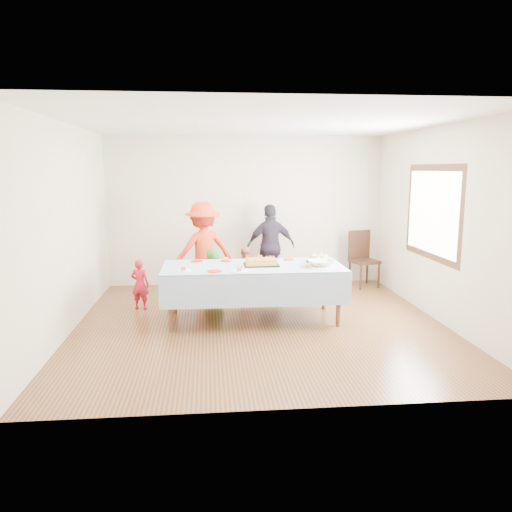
% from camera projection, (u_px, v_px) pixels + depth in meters
% --- Properties ---
extents(ground, '(5.00, 5.00, 0.00)m').
position_uv_depth(ground, '(260.00, 324.00, 6.89)').
color(ground, '#442C13').
rests_on(ground, ground).
extents(room_walls, '(5.04, 5.04, 2.72)m').
position_uv_depth(room_walls, '(264.00, 195.00, 6.59)').
color(room_walls, beige).
rests_on(room_walls, ground).
extents(party_table, '(2.50, 1.10, 0.78)m').
position_uv_depth(party_table, '(253.00, 269.00, 6.95)').
color(party_table, brown).
rests_on(party_table, ground).
extents(birthday_cake, '(0.48, 0.37, 0.09)m').
position_uv_depth(birthday_cake, '(261.00, 262.00, 6.97)').
color(birthday_cake, black).
rests_on(birthday_cake, party_table).
extents(rolls_tray, '(0.36, 0.36, 0.11)m').
position_uv_depth(rolls_tray, '(319.00, 259.00, 7.22)').
color(rolls_tray, black).
rests_on(rolls_tray, party_table).
extents(punch_bowl, '(0.36, 0.36, 0.09)m').
position_uv_depth(punch_bowl, '(321.00, 263.00, 6.87)').
color(punch_bowl, silver).
rests_on(punch_bowl, party_table).
extents(party_hat, '(0.09, 0.09, 0.15)m').
position_uv_depth(party_hat, '(321.00, 253.00, 7.48)').
color(party_hat, silver).
rests_on(party_hat, party_table).
extents(fork_pile, '(0.24, 0.18, 0.07)m').
position_uv_depth(fork_pile, '(307.00, 265.00, 6.80)').
color(fork_pile, white).
rests_on(fork_pile, party_table).
extents(plate_red_far_a, '(0.17, 0.17, 0.01)m').
position_uv_depth(plate_red_far_a, '(197.00, 261.00, 7.23)').
color(plate_red_far_a, red).
rests_on(plate_red_far_a, party_table).
extents(plate_red_far_b, '(0.17, 0.17, 0.01)m').
position_uv_depth(plate_red_far_b, '(226.00, 261.00, 7.26)').
color(plate_red_far_b, red).
rests_on(plate_red_far_b, party_table).
extents(plate_red_far_c, '(0.19, 0.19, 0.01)m').
position_uv_depth(plate_red_far_c, '(260.00, 259.00, 7.38)').
color(plate_red_far_c, red).
rests_on(plate_red_far_c, party_table).
extents(plate_red_far_d, '(0.16, 0.16, 0.01)m').
position_uv_depth(plate_red_far_d, '(289.00, 259.00, 7.38)').
color(plate_red_far_d, red).
rests_on(plate_red_far_d, party_table).
extents(plate_red_near, '(0.19, 0.19, 0.01)m').
position_uv_depth(plate_red_near, '(215.00, 271.00, 6.52)').
color(plate_red_near, red).
rests_on(plate_red_near, party_table).
extents(plate_white_left, '(0.20, 0.20, 0.01)m').
position_uv_depth(plate_white_left, '(183.00, 271.00, 6.57)').
color(plate_white_left, white).
rests_on(plate_white_left, party_table).
extents(plate_white_mid, '(0.23, 0.23, 0.01)m').
position_uv_depth(plate_white_mid, '(239.00, 271.00, 6.52)').
color(plate_white_mid, white).
rests_on(plate_white_mid, party_table).
extents(plate_white_right, '(0.24, 0.24, 0.01)m').
position_uv_depth(plate_white_right, '(319.00, 268.00, 6.74)').
color(plate_white_right, white).
rests_on(plate_white_right, party_table).
extents(dining_chair, '(0.53, 0.53, 1.01)m').
position_uv_depth(dining_chair, '(362.00, 255.00, 9.03)').
color(dining_chair, black).
rests_on(dining_chair, ground).
extents(toddler_left, '(0.32, 0.26, 0.77)m').
position_uv_depth(toddler_left, '(140.00, 284.00, 7.54)').
color(toddler_left, red).
rests_on(toddler_left, ground).
extents(toddler_mid, '(0.49, 0.35, 0.92)m').
position_uv_depth(toddler_mid, '(214.00, 277.00, 7.71)').
color(toddler_mid, '#316D24').
rests_on(toddler_mid, ground).
extents(toddler_right, '(0.41, 0.32, 0.83)m').
position_uv_depth(toddler_right, '(244.00, 271.00, 8.36)').
color(toddler_right, '#CE7560').
rests_on(toddler_right, ground).
extents(adult_left, '(1.16, 0.89, 1.58)m').
position_uv_depth(adult_left, '(203.00, 250.00, 8.17)').
color(adult_left, red).
rests_on(adult_left, ground).
extents(adult_right, '(0.92, 0.48, 1.50)m').
position_uv_depth(adult_right, '(271.00, 246.00, 8.86)').
color(adult_right, '#2F2635').
rests_on(adult_right, ground).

